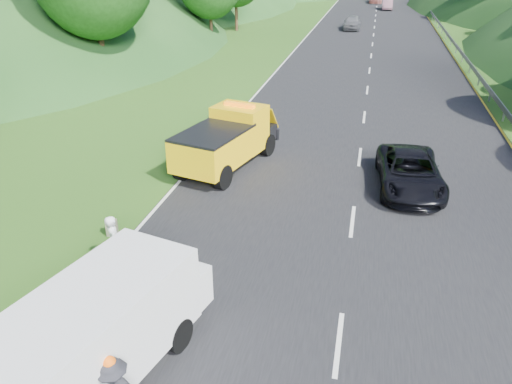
% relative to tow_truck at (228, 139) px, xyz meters
% --- Properties ---
extents(ground, '(320.00, 320.00, 0.00)m').
position_rel_tow_truck_xyz_m(ground, '(2.44, -7.72, -1.21)').
color(ground, '#38661E').
rests_on(ground, ground).
extents(road_surface, '(14.00, 200.00, 0.02)m').
position_rel_tow_truck_xyz_m(road_surface, '(5.44, 32.28, -1.20)').
color(road_surface, black).
rests_on(road_surface, ground).
extents(guardrail, '(0.06, 140.00, 1.52)m').
position_rel_tow_truck_xyz_m(guardrail, '(12.74, 44.78, -1.21)').
color(guardrail, gray).
rests_on(guardrail, ground).
extents(tree_line_left, '(14.00, 140.00, 14.00)m').
position_rel_tow_truck_xyz_m(tree_line_left, '(-16.56, 52.28, -1.21)').
color(tree_line_left, '#235A1A').
rests_on(tree_line_left, ground).
extents(tow_truck, '(3.46, 6.11, 2.48)m').
position_rel_tow_truck_xyz_m(tow_truck, '(0.00, 0.00, 0.00)').
color(tow_truck, black).
rests_on(tow_truck, ground).
extents(white_van, '(4.23, 6.93, 2.30)m').
position_rel_tow_truck_xyz_m(white_van, '(0.56, -12.06, 0.09)').
color(white_van, black).
rests_on(white_van, ground).
extents(woman, '(0.71, 0.75, 1.66)m').
position_rel_tow_truck_xyz_m(woman, '(-1.08, -7.98, -1.21)').
color(woman, silver).
rests_on(woman, ground).
extents(child, '(0.60, 0.62, 1.01)m').
position_rel_tow_truck_xyz_m(child, '(0.27, -8.55, -1.21)').
color(child, tan).
rests_on(child, ground).
extents(suitcase, '(0.39, 0.28, 0.57)m').
position_rel_tow_truck_xyz_m(suitcase, '(-2.08, -6.37, -0.93)').
color(suitcase, '#68674E').
rests_on(suitcase, ground).
extents(passing_suv, '(2.61, 5.09, 1.38)m').
position_rel_tow_truck_xyz_m(passing_suv, '(7.39, -0.59, -1.21)').
color(passing_suv, black).
rests_on(passing_suv, ground).
extents(dist_car_a, '(1.85, 4.60, 1.57)m').
position_rel_tow_truck_xyz_m(dist_car_a, '(2.91, 41.78, -1.21)').
color(dist_car_a, '#494B4E').
rests_on(dist_car_a, ground).
extents(dist_car_b, '(1.48, 4.23, 1.39)m').
position_rel_tow_truck_xyz_m(dist_car_b, '(7.02, 64.12, -1.21)').
color(dist_car_b, '#694652').
rests_on(dist_car_b, ground).
extents(dist_car_c, '(2.14, 5.27, 1.53)m').
position_rel_tow_truck_xyz_m(dist_car_c, '(5.15, 74.41, -1.21)').
color(dist_car_c, '#925049').
rests_on(dist_car_c, ground).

